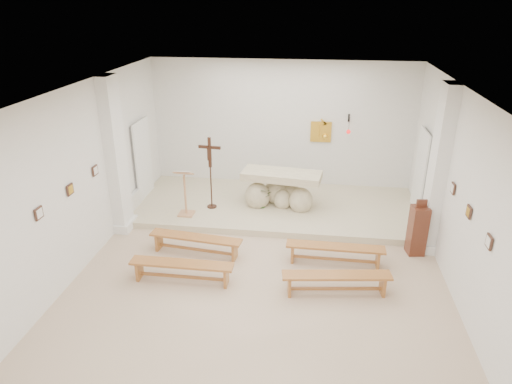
# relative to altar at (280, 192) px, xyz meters

# --- Properties ---
(ground) EXTENTS (7.00, 10.00, 0.00)m
(ground) POSITION_rel_altar_xyz_m (-0.13, -3.40, -0.53)
(ground) COLOR #C5AA8E
(ground) RESTS_ON ground
(wall_left) EXTENTS (0.02, 10.00, 3.50)m
(wall_left) POSITION_rel_altar_xyz_m (-3.62, -3.40, 1.22)
(wall_left) COLOR silver
(wall_left) RESTS_ON ground
(wall_right) EXTENTS (0.02, 10.00, 3.50)m
(wall_right) POSITION_rel_altar_xyz_m (3.36, -3.40, 1.22)
(wall_right) COLOR silver
(wall_right) RESTS_ON ground
(wall_back) EXTENTS (7.00, 0.02, 3.50)m
(wall_back) POSITION_rel_altar_xyz_m (-0.13, 1.59, 1.22)
(wall_back) COLOR silver
(wall_back) RESTS_ON ground
(ceiling) EXTENTS (7.00, 10.00, 0.02)m
(ceiling) POSITION_rel_altar_xyz_m (-0.13, -3.40, 2.96)
(ceiling) COLOR silver
(ceiling) RESTS_ON wall_back
(sanctuary_platform) EXTENTS (6.98, 3.00, 0.15)m
(sanctuary_platform) POSITION_rel_altar_xyz_m (-0.13, 0.10, -0.45)
(sanctuary_platform) COLOR #BCB091
(sanctuary_platform) RESTS_ON ground
(pilaster_left) EXTENTS (0.26, 0.55, 3.50)m
(pilaster_left) POSITION_rel_altar_xyz_m (-3.50, -1.40, 1.22)
(pilaster_left) COLOR white
(pilaster_left) RESTS_ON ground
(pilaster_right) EXTENTS (0.26, 0.55, 3.50)m
(pilaster_right) POSITION_rel_altar_xyz_m (3.24, -1.40, 1.22)
(pilaster_right) COLOR white
(pilaster_right) RESTS_ON ground
(gold_wall_relief) EXTENTS (0.55, 0.04, 0.55)m
(gold_wall_relief) POSITION_rel_altar_xyz_m (0.92, 1.56, 1.12)
(gold_wall_relief) COLOR gold
(gold_wall_relief) RESTS_ON wall_back
(sanctuary_lamp) EXTENTS (0.11, 0.36, 0.44)m
(sanctuary_lamp) POSITION_rel_altar_xyz_m (1.62, 1.30, 1.28)
(sanctuary_lamp) COLOR black
(sanctuary_lamp) RESTS_ON wall_back
(station_frame_left_front) EXTENTS (0.03, 0.20, 0.20)m
(station_frame_left_front) POSITION_rel_altar_xyz_m (-3.60, -4.20, 1.19)
(station_frame_left_front) COLOR #40271C
(station_frame_left_front) RESTS_ON wall_left
(station_frame_left_mid) EXTENTS (0.03, 0.20, 0.20)m
(station_frame_left_mid) POSITION_rel_altar_xyz_m (-3.60, -3.20, 1.19)
(station_frame_left_mid) COLOR #40271C
(station_frame_left_mid) RESTS_ON wall_left
(station_frame_left_rear) EXTENTS (0.03, 0.20, 0.20)m
(station_frame_left_rear) POSITION_rel_altar_xyz_m (-3.60, -2.20, 1.19)
(station_frame_left_rear) COLOR #40271C
(station_frame_left_rear) RESTS_ON wall_left
(station_frame_right_front) EXTENTS (0.03, 0.20, 0.20)m
(station_frame_right_front) POSITION_rel_altar_xyz_m (3.34, -4.20, 1.19)
(station_frame_right_front) COLOR #40271C
(station_frame_right_front) RESTS_ON wall_right
(station_frame_right_mid) EXTENTS (0.03, 0.20, 0.20)m
(station_frame_right_mid) POSITION_rel_altar_xyz_m (3.34, -3.20, 1.19)
(station_frame_right_mid) COLOR #40271C
(station_frame_right_mid) RESTS_ON wall_right
(station_frame_right_rear) EXTENTS (0.03, 0.20, 0.20)m
(station_frame_right_rear) POSITION_rel_altar_xyz_m (3.34, -2.20, 1.19)
(station_frame_right_rear) COLOR #40271C
(station_frame_right_rear) RESTS_ON wall_right
(radiator_left) EXTENTS (0.10, 0.85, 0.52)m
(radiator_left) POSITION_rel_altar_xyz_m (-3.56, -0.70, -0.26)
(radiator_left) COLOR silver
(radiator_left) RESTS_ON ground
(radiator_right) EXTENTS (0.10, 0.85, 0.52)m
(radiator_right) POSITION_rel_altar_xyz_m (3.30, -0.70, -0.26)
(radiator_right) COLOR silver
(radiator_right) RESTS_ON ground
(altar) EXTENTS (1.98, 0.97, 0.98)m
(altar) POSITION_rel_altar_xyz_m (0.00, 0.00, 0.00)
(altar) COLOR beige
(altar) RESTS_ON sanctuary_platform
(lectern) EXTENTS (0.43, 0.36, 1.18)m
(lectern) POSITION_rel_altar_xyz_m (-2.18, -0.82, 0.20)
(lectern) COLOR tan
(lectern) RESTS_ON sanctuary_platform
(crucifix_stand) EXTENTS (0.54, 0.24, 1.79)m
(crucifix_stand) POSITION_rel_altar_xyz_m (-1.67, -0.32, 0.66)
(crucifix_stand) COLOR #321B10
(crucifix_stand) RESTS_ON sanctuary_platform
(potted_plant) EXTENTS (0.53, 0.47, 0.52)m
(potted_plant) POSITION_rel_altar_xyz_m (-0.44, -0.13, -0.12)
(potted_plant) COLOR #2F5120
(potted_plant) RESTS_ON sanctuary_platform
(donation_pedestal) EXTENTS (0.38, 0.38, 1.23)m
(donation_pedestal) POSITION_rel_altar_xyz_m (2.97, -1.66, 0.01)
(donation_pedestal) COLOR #562618
(donation_pedestal) RESTS_ON ground
(bench_left_front) EXTENTS (1.97, 0.54, 0.41)m
(bench_left_front) POSITION_rel_altar_xyz_m (-1.55, -2.31, -0.22)
(bench_left_front) COLOR #AD7232
(bench_left_front) RESTS_ON ground
(bench_right_front) EXTENTS (1.95, 0.33, 0.41)m
(bench_right_front) POSITION_rel_altar_xyz_m (1.30, -2.31, -0.22)
(bench_right_front) COLOR #AD7232
(bench_right_front) RESTS_ON ground
(bench_left_second) EXTENTS (1.95, 0.31, 0.41)m
(bench_left_second) POSITION_rel_altar_xyz_m (-1.55, -3.32, -0.22)
(bench_left_second) COLOR #AD7232
(bench_left_second) RESTS_ON ground
(bench_right_second) EXTENTS (1.97, 0.57, 0.41)m
(bench_right_second) POSITION_rel_altar_xyz_m (1.30, -3.32, -0.22)
(bench_right_second) COLOR #AD7232
(bench_right_second) RESTS_ON ground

